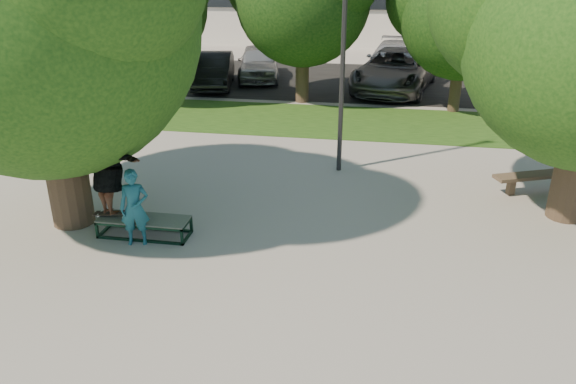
% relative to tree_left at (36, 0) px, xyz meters
% --- Properties ---
extents(ground, '(120.00, 120.00, 0.00)m').
position_rel_tree_left_xyz_m(ground, '(4.29, -1.09, -4.42)').
color(ground, gray).
rests_on(ground, ground).
extents(grass_strip, '(30.00, 4.00, 0.02)m').
position_rel_tree_left_xyz_m(grass_strip, '(5.29, 8.41, -4.41)').
color(grass_strip, '#1B4012').
rests_on(grass_strip, ground).
extents(asphalt_strip, '(40.00, 8.00, 0.01)m').
position_rel_tree_left_xyz_m(asphalt_strip, '(4.29, 14.91, -4.42)').
color(asphalt_strip, black).
rests_on(asphalt_strip, ground).
extents(tree_left, '(6.96, 5.95, 7.12)m').
position_rel_tree_left_xyz_m(tree_left, '(0.00, 0.00, 0.00)').
color(tree_left, '#38281E').
rests_on(tree_left, ground).
extents(bg_tree_right, '(5.04, 4.31, 5.43)m').
position_rel_tree_left_xyz_m(bg_tree_right, '(8.73, 10.47, -0.93)').
color(bg_tree_right, '#38281E').
rests_on(bg_tree_right, ground).
extents(lamppost, '(0.25, 0.15, 6.11)m').
position_rel_tree_left_xyz_m(lamppost, '(5.29, 3.91, -1.27)').
color(lamppost, '#2D2D30').
rests_on(lamppost, ground).
extents(grind_box, '(1.80, 0.60, 0.38)m').
position_rel_tree_left_xyz_m(grind_box, '(1.79, -0.41, -4.23)').
color(grind_box, black).
rests_on(grind_box, ground).
extents(skater_rig, '(2.12, 1.35, 1.76)m').
position_rel_tree_left_xyz_m(skater_rig, '(1.14, -0.41, -3.13)').
color(skater_rig, white).
rests_on(skater_rig, grind_box).
extents(bystander, '(0.63, 0.50, 1.52)m').
position_rel_tree_left_xyz_m(bystander, '(1.79, -0.74, -3.66)').
color(bystander, '#1C5A6B').
rests_on(bystander, ground).
extents(bench, '(2.96, 1.54, 0.47)m').
position_rel_tree_left_xyz_m(bench, '(10.41, 3.41, -4.03)').
color(bench, brown).
rests_on(bench, ground).
extents(car_silver_a, '(2.55, 4.56, 1.46)m').
position_rel_tree_left_xyz_m(car_silver_a, '(0.79, 14.64, -3.69)').
color(car_silver_a, '#A5A6AA').
rests_on(car_silver_a, asphalt_strip).
extents(car_dark, '(2.24, 4.38, 1.37)m').
position_rel_tree_left_xyz_m(car_dark, '(-0.71, 12.80, -3.73)').
color(car_dark, black).
rests_on(car_dark, asphalt_strip).
extents(car_grey, '(3.84, 6.32, 1.64)m').
position_rel_tree_left_xyz_m(car_grey, '(6.73, 13.38, -3.60)').
color(car_grey, '#545358').
rests_on(car_grey, asphalt_strip).
extents(car_silver_b, '(2.95, 5.78, 1.61)m').
position_rel_tree_left_xyz_m(car_silver_b, '(6.69, 15.41, -3.62)').
color(car_silver_b, '#BBBBC1').
rests_on(car_silver_b, asphalt_strip).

